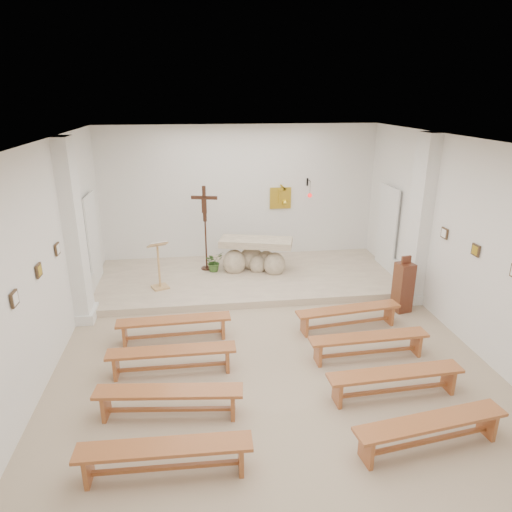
{
  "coord_description": "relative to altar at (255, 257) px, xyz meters",
  "views": [
    {
      "loc": [
        -1.13,
        -6.44,
        4.16
      ],
      "look_at": [
        -0.04,
        1.6,
        1.29
      ],
      "focal_mm": 32.0,
      "sensor_mm": 36.0,
      "label": 1
    }
  ],
  "objects": [
    {
      "name": "ground",
      "position": [
        -0.23,
        -3.77,
        -0.49
      ],
      "size": [
        7.0,
        10.0,
        0.0
      ],
      "primitive_type": "cube",
      "color": "tan",
      "rests_on": "ground"
    },
    {
      "name": "wall_left",
      "position": [
        -3.72,
        -3.77,
        1.26
      ],
      "size": [
        0.02,
        10.0,
        3.5
      ],
      "primitive_type": "cube",
      "color": "white",
      "rests_on": "ground"
    },
    {
      "name": "wall_right",
      "position": [
        3.26,
        -3.77,
        1.26
      ],
      "size": [
        0.02,
        10.0,
        3.5
      ],
      "primitive_type": "cube",
      "color": "white",
      "rests_on": "ground"
    },
    {
      "name": "wall_back",
      "position": [
        -0.23,
        1.22,
        1.26
      ],
      "size": [
        7.0,
        0.02,
        3.5
      ],
      "primitive_type": "cube",
      "color": "white",
      "rests_on": "ground"
    },
    {
      "name": "ceiling",
      "position": [
        -0.23,
        -3.77,
        3.0
      ],
      "size": [
        7.0,
        10.0,
        0.02
      ],
      "primitive_type": "cube",
      "color": "silver",
      "rests_on": "wall_back"
    },
    {
      "name": "sanctuary_platform",
      "position": [
        -0.23,
        -0.27,
        -0.41
      ],
      "size": [
        6.98,
        3.0,
        0.15
      ],
      "primitive_type": "cube",
      "color": "beige",
      "rests_on": "ground"
    },
    {
      "name": "pilaster_left",
      "position": [
        -3.6,
        -1.77,
        1.26
      ],
      "size": [
        0.26,
        0.55,
        3.5
      ],
      "primitive_type": "cube",
      "color": "white",
      "rests_on": "ground"
    },
    {
      "name": "pilaster_right",
      "position": [
        3.14,
        -1.77,
        1.26
      ],
      "size": [
        0.26,
        0.55,
        3.5
      ],
      "primitive_type": "cube",
      "color": "white",
      "rests_on": "ground"
    },
    {
      "name": "gold_wall_relief",
      "position": [
        0.82,
        1.19,
        1.16
      ],
      "size": [
        0.55,
        0.04,
        0.55
      ],
      "primitive_type": "cube",
      "color": "gold",
      "rests_on": "wall_back"
    },
    {
      "name": "sanctuary_lamp",
      "position": [
        1.52,
        0.94,
        1.32
      ],
      "size": [
        0.11,
        0.36,
        0.44
      ],
      "color": "black",
      "rests_on": "wall_back"
    },
    {
      "name": "station_frame_left_front",
      "position": [
        -3.7,
        -4.57,
        1.23
      ],
      "size": [
        0.03,
        0.2,
        0.2
      ],
      "primitive_type": "cube",
      "color": "#45311E",
      "rests_on": "wall_left"
    },
    {
      "name": "station_frame_left_mid",
      "position": [
        -3.7,
        -3.57,
        1.23
      ],
      "size": [
        0.03,
        0.2,
        0.2
      ],
      "primitive_type": "cube",
      "color": "#45311E",
      "rests_on": "wall_left"
    },
    {
      "name": "station_frame_left_rear",
      "position": [
        -3.7,
        -2.57,
        1.23
      ],
      "size": [
        0.03,
        0.2,
        0.2
      ],
      "primitive_type": "cube",
      "color": "#45311E",
      "rests_on": "wall_left"
    },
    {
      "name": "station_frame_right_mid",
      "position": [
        3.24,
        -3.57,
        1.23
      ],
      "size": [
        0.03,
        0.2,
        0.2
      ],
      "primitive_type": "cube",
      "color": "#45311E",
      "rests_on": "wall_right"
    },
    {
      "name": "station_frame_right_rear",
      "position": [
        3.24,
        -2.57,
        1.23
      ],
      "size": [
        0.03,
        0.2,
        0.2
      ],
      "primitive_type": "cube",
      "color": "#45311E",
      "rests_on": "wall_right"
    },
    {
      "name": "radiator_left",
      "position": [
        -3.66,
        -1.07,
        -0.22
      ],
      "size": [
        0.1,
        0.85,
        0.52
      ],
      "primitive_type": "cube",
      "color": "silver",
      "rests_on": "ground"
    },
    {
      "name": "radiator_right",
      "position": [
        3.2,
        -1.07,
        -0.22
      ],
      "size": [
        0.1,
        0.85,
        0.52
      ],
      "primitive_type": "cube",
      "color": "silver",
      "rests_on": "ground"
    },
    {
      "name": "altar",
      "position": [
        0.0,
        0.0,
        0.0
      ],
      "size": [
        1.81,
        1.09,
        0.88
      ],
      "rotation": [
        0.0,
        0.0,
        -0.27
      ],
      "color": "beige",
      "rests_on": "sanctuary_platform"
    },
    {
      "name": "lectern",
      "position": [
        -2.21,
        -0.78,
        0.21
      ],
      "size": [
        0.48,
        0.44,
        1.11
      ],
      "rotation": [
        0.0,
        0.0,
        0.38
      ],
      "color": "tan",
      "rests_on": "sanctuary_platform"
    },
    {
      "name": "crucifix_stand",
      "position": [
        -1.16,
        0.26,
        0.84
      ],
      "size": [
        0.61,
        0.27,
        2.04
      ],
      "rotation": [
        0.0,
        0.0,
        -0.25
      ],
      "color": "#3A1B12",
      "rests_on": "sanctuary_platform"
    },
    {
      "name": "potted_plant",
      "position": [
        -0.99,
        0.1,
        -0.1
      ],
      "size": [
        0.57,
        0.55,
        0.48
      ],
      "primitive_type": "imported",
      "rotation": [
        0.0,
        0.0,
        0.61
      ],
      "color": "#355923",
      "rests_on": "sanctuary_platform"
    },
    {
      "name": "donation_pedestal",
      "position": [
        2.7,
        -2.25,
        0.03
      ],
      "size": [
        0.37,
        0.37,
        1.18
      ],
      "rotation": [
        0.0,
        0.0,
        0.19
      ],
      "color": "brown",
      "rests_on": "ground"
    },
    {
      "name": "bench_left_front",
      "position": [
        -1.84,
        -2.84,
        -0.17
      ],
      "size": [
        2.01,
        0.38,
        0.42
      ],
      "rotation": [
        0.0,
        0.0,
        0.03
      ],
      "color": "#AD5B32",
      "rests_on": "ground"
    },
    {
      "name": "bench_right_front",
      "position": [
        1.37,
        -2.84,
        -0.17
      ],
      "size": [
        2.03,
        0.56,
        0.42
      ],
      "rotation": [
        0.0,
        0.0,
        0.12
      ],
      "color": "#AD5B32",
      "rests_on": "ground"
    },
    {
      "name": "bench_left_second",
      "position": [
        -1.84,
        -3.89,
        -0.17
      ],
      "size": [
        2.0,
        0.33,
        0.42
      ],
      "rotation": [
        0.0,
        0.0,
        -0.01
      ],
      "color": "#AD5B32",
      "rests_on": "ground"
    },
    {
      "name": "bench_right_second",
      "position": [
        1.37,
        -3.89,
        -0.17
      ],
      "size": [
        2.01,
        0.39,
        0.42
      ],
      "rotation": [
        0.0,
        0.0,
        0.04
      ],
      "color": "#AD5B32",
      "rests_on": "ground"
    },
    {
      "name": "bench_left_third",
      "position": [
        -1.84,
        -4.93,
        -0.17
      ],
      "size": [
        2.03,
        0.55,
        0.42
      ],
      "rotation": [
        0.0,
        0.0,
        -0.11
      ],
      "color": "#AD5B32",
      "rests_on": "ground"
    },
    {
      "name": "bench_right_third",
      "position": [
        1.37,
        -4.93,
        -0.17
      ],
      "size": [
        2.01,
        0.41,
        0.42
      ],
      "rotation": [
        0.0,
        0.0,
        0.05
      ],
      "color": "#AD5B32",
      "rests_on": "ground"
    },
    {
      "name": "bench_left_fourth",
      "position": [
        -1.84,
        -5.97,
        -0.17
      ],
      "size": [
        2.01,
        0.38,
        0.42
      ],
      "rotation": [
        0.0,
        0.0,
        -0.03
      ],
      "color": "#AD5B32",
      "rests_on": "ground"
    },
    {
      "name": "bench_right_fourth",
      "position": [
        1.37,
        -5.97,
        -0.17
      ],
      "size": [
        2.03,
        0.59,
        0.42
      ],
      "rotation": [
        0.0,
        0.0,
        0.14
      ],
      "color": "#AD5B32",
      "rests_on": "ground"
    }
  ]
}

